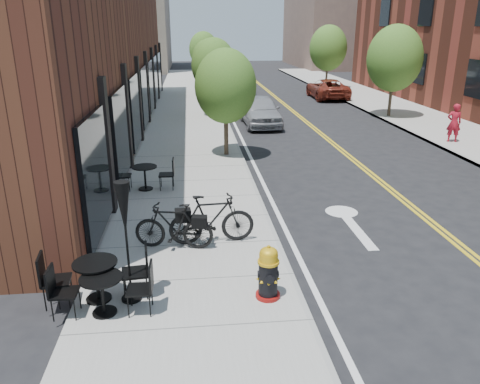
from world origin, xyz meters
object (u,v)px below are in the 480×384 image
bistro_set_b (96,275)px  parked_car_far (327,89)px  parked_car_b (232,92)px  parked_car_a (260,111)px  bicycle_right (212,219)px  patio_umbrella (125,217)px  parked_car_c (237,82)px  bicycle_left (174,226)px  pedestrian (454,123)px  fire_hydrant (268,273)px  bistro_set_a (102,290)px  bistro_set_c (145,174)px

bistro_set_b → parked_car_far: (10.92, 23.83, 0.05)m
parked_car_b → parked_car_a: bearing=-78.7°
bicycle_right → parked_car_far: bearing=-26.5°
patio_umbrella → parked_car_c: (4.61, 27.76, -0.95)m
parked_car_b → bicycle_left: bearing=-92.9°
bicycle_right → pedestrian: bearing=-54.8°
parked_car_far → fire_hydrant: bearing=73.2°
fire_hydrant → bistro_set_a: (-2.78, -0.21, -0.03)m
bistro_set_a → pedestrian: pedestrian is taller
bistro_set_c → patio_umbrella: bearing=-86.2°
bicycle_right → parked_car_b: 20.65m
parked_car_a → pedestrian: (7.27, -4.76, 0.18)m
bistro_set_c → parked_car_a: bearing=64.7°
bistro_set_b → patio_umbrella: patio_umbrella is taller
fire_hydrant → parked_car_a: (2.16, 15.55, 0.13)m
bicycle_left → bistro_set_b: 2.27m
bicycle_right → pedestrian: 13.34m
fire_hydrant → bistro_set_c: size_ratio=0.59×
bicycle_right → parked_car_a: (3.02, 13.26, 0.05)m
parked_car_c → parked_car_far: parked_car_c is taller
bistro_set_b → bicycle_right: bearing=38.5°
bicycle_left → bistro_set_c: 4.05m
bistro_set_b → bistro_set_c: bearing=80.6°
bicycle_left → parked_car_c: size_ratio=0.34×
bistro_set_c → patio_umbrella: size_ratio=0.78×
bicycle_right → bistro_set_c: bicycle_right is taller
patio_umbrella → fire_hydrant: bearing=-4.1°
bistro_set_a → bistro_set_c: (0.16, 6.27, 0.02)m
bistro_set_a → parked_car_a: size_ratio=0.38×
bicycle_left → parked_car_c: parked_car_c is taller
bicycle_right → parked_car_far: (8.84, 21.77, -0.03)m
bicycle_right → pedestrian: size_ratio=1.19×
bistro_set_b → bistro_set_a: bearing=-75.0°
parked_car_c → parked_car_a: bearing=-94.5°
bistro_set_c → parked_car_far: bearing=61.0°
bistro_set_a → parked_car_far: 26.54m
bicycle_left → pedestrian: size_ratio=1.08×
parked_car_c → bicycle_left: bearing=-102.7°
bistro_set_a → bistro_set_b: bistro_set_b is taller
bicycle_left → parked_car_a: 13.97m
bicycle_left → pedestrian: bearing=139.0°
bicycle_left → parked_car_a: bearing=175.1°
fire_hydrant → bistro_set_c: 6.60m
parked_car_a → parked_car_far: bearing=54.9°
bistro_set_c → parked_car_a: size_ratio=0.39×
bicycle_right → patio_umbrella: 2.79m
bistro_set_b → parked_car_far: bearing=59.2°
bistro_set_c → parked_car_a: parked_car_a is taller
parked_car_b → fire_hydrant: bearing=-87.9°
fire_hydrant → parked_car_b: bearing=91.5°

